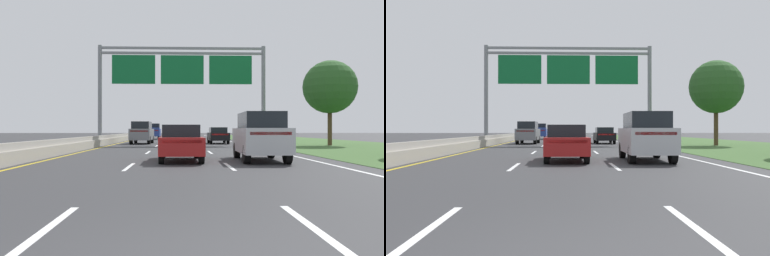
# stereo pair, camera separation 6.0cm
# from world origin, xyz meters

# --- Properties ---
(ground_plane) EXTENTS (220.00, 220.00, 0.00)m
(ground_plane) POSITION_xyz_m (0.00, 35.00, 0.00)
(ground_plane) COLOR #333335
(lane_striping) EXTENTS (11.96, 106.00, 0.01)m
(lane_striping) POSITION_xyz_m (0.00, 34.54, 0.00)
(lane_striping) COLOR white
(lane_striping) RESTS_ON ground
(grass_verge_right) EXTENTS (14.00, 110.00, 0.02)m
(grass_verge_right) POSITION_xyz_m (13.95, 35.00, 0.01)
(grass_verge_right) COLOR #3D602D
(grass_verge_right) RESTS_ON ground
(median_barrier_concrete) EXTENTS (0.60, 110.00, 0.85)m
(median_barrier_concrete) POSITION_xyz_m (-6.60, 35.00, 0.35)
(median_barrier_concrete) COLOR #A8A399
(median_barrier_concrete) RESTS_ON ground
(overhead_sign_gantry) EXTENTS (15.06, 0.42, 8.90)m
(overhead_sign_gantry) POSITION_xyz_m (0.30, 31.19, 6.33)
(overhead_sign_gantry) COLOR gray
(overhead_sign_gantry) RESTS_ON ground
(pickup_truck_blue) EXTENTS (2.03, 5.41, 2.20)m
(pickup_truck_blue) POSITION_xyz_m (-3.59, 51.54, 1.07)
(pickup_truck_blue) COLOR navy
(pickup_truck_blue) RESTS_ON ground
(car_gold_centre_lane_sedan) EXTENTS (1.93, 4.44, 1.57)m
(car_gold_centre_lane_sedan) POSITION_xyz_m (0.14, 36.13, 0.82)
(car_gold_centre_lane_sedan) COLOR #A38438
(car_gold_centre_lane_sedan) RESTS_ON ground
(car_grey_left_lane_suv) EXTENTS (2.02, 4.75, 2.11)m
(car_grey_left_lane_suv) POSITION_xyz_m (-3.54, 33.78, 1.10)
(car_grey_left_lane_suv) COLOR slate
(car_grey_left_lane_suv) RESTS_ON ground
(car_black_right_lane_sedan) EXTENTS (1.83, 4.40, 1.57)m
(car_black_right_lane_sedan) POSITION_xyz_m (3.79, 33.97, 0.82)
(car_black_right_lane_sedan) COLOR black
(car_black_right_lane_sedan) RESTS_ON ground
(car_silver_right_lane_suv) EXTENTS (2.03, 4.75, 2.11)m
(car_silver_right_lane_suv) POSITION_xyz_m (3.54, 13.12, 1.10)
(car_silver_right_lane_suv) COLOR #B2B5BA
(car_silver_right_lane_suv) RESTS_ON ground
(car_red_centre_lane_sedan) EXTENTS (1.90, 4.43, 1.57)m
(car_red_centre_lane_sedan) POSITION_xyz_m (0.06, 13.16, 0.82)
(car_red_centre_lane_sedan) COLOR maroon
(car_red_centre_lane_sedan) RESTS_ON ground
(roadside_tree_mid) EXTENTS (4.47, 4.47, 7.20)m
(roadside_tree_mid) POSITION_xyz_m (12.74, 28.73, 4.94)
(roadside_tree_mid) COLOR #4C3823
(roadside_tree_mid) RESTS_ON ground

